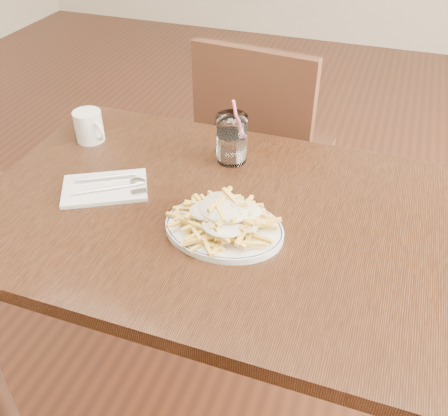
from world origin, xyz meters
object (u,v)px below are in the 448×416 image
at_px(chair_far, 261,145).
at_px(coffee_mug, 89,126).
at_px(water_glass, 232,141).
at_px(loaded_fries, 224,213).
at_px(fries_plate, 224,229).
at_px(table, 217,233).

bearing_deg(chair_far, coffee_mug, -128.32).
bearing_deg(chair_far, water_glass, -85.42).
distance_m(loaded_fries, coffee_mug, 0.58).
xyz_separation_m(chair_far, coffee_mug, (-0.39, -0.50, 0.26)).
bearing_deg(water_glass, fries_plate, -74.47).
xyz_separation_m(water_glass, coffee_mug, (-0.43, -0.03, -0.01)).
distance_m(table, water_glass, 0.27).
relative_size(chair_far, coffee_mug, 8.42).
xyz_separation_m(loaded_fries, coffee_mug, (-0.52, 0.27, -0.01)).
distance_m(water_glass, coffee_mug, 0.43).
xyz_separation_m(table, coffee_mug, (-0.47, 0.19, 0.12)).
bearing_deg(table, chair_far, 96.11).
height_order(loaded_fries, coffee_mug, coffee_mug).
relative_size(chair_far, water_glass, 5.07).
bearing_deg(water_glass, chair_far, 94.58).
bearing_deg(loaded_fries, fries_plate, -63.43).
bearing_deg(water_glass, coffee_mug, -175.48).
distance_m(table, coffee_mug, 0.52).
height_order(chair_far, loaded_fries, chair_far).
bearing_deg(loaded_fries, coffee_mug, 152.40).
height_order(chair_far, water_glass, chair_far).
xyz_separation_m(chair_far, fries_plate, (0.12, -0.77, 0.23)).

